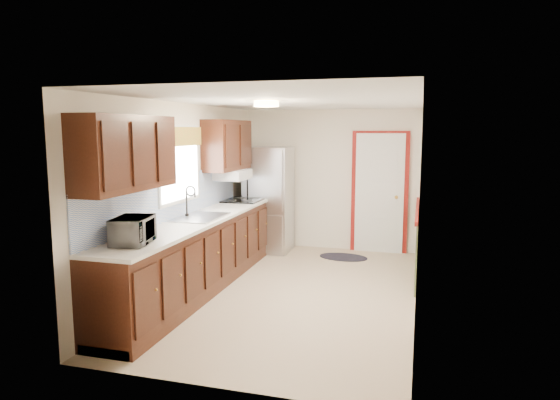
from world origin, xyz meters
The scene contains 8 objects.
room_shell centered at (0.00, 0.00, 1.20)m, with size 3.20×5.20×2.52m.
kitchen_run centered at (-1.24, -0.29, 0.81)m, with size 0.63×4.00×2.20m.
back_wall_trim centered at (0.99, 2.21, 0.89)m, with size 1.12×2.30×2.08m.
ceiling_fixture centered at (-0.30, -0.20, 2.36)m, with size 0.30×0.30×0.06m, color #FFD88C.
microwave centered at (-1.20, -1.74, 1.10)m, with size 0.48×0.27×0.33m, color white.
refrigerator centered at (-0.96, 2.04, 0.88)m, with size 0.75×0.75×1.77m.
rug centered at (0.34, 1.90, 0.01)m, with size 0.78×0.50×0.01m, color black.
cooktop centered at (-1.19, 1.40, 0.95)m, with size 0.55×0.66×0.02m, color black.
Camera 1 is at (1.51, -5.97, 2.05)m, focal length 32.00 mm.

